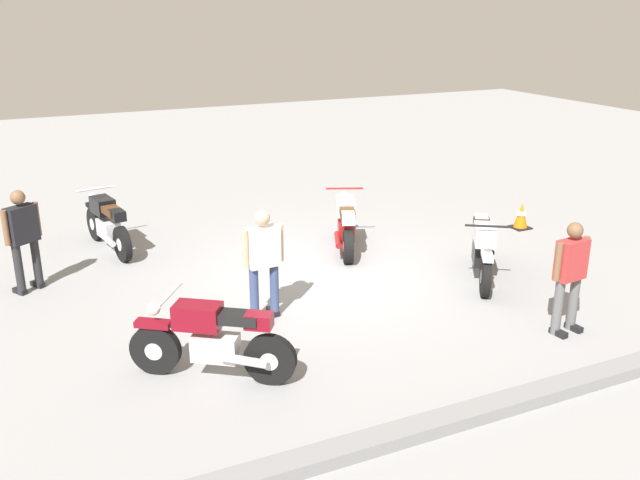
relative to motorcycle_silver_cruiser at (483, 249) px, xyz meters
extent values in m
plane|color=gray|center=(2.22, -1.30, -0.52)|extent=(40.00, 40.00, 0.00)
cube|color=gray|center=(2.22, 3.30, -0.45)|extent=(14.00, 0.30, 0.15)
cylinder|color=black|center=(0.40, 0.62, -0.20)|extent=(0.45, 0.60, 0.64)
cylinder|color=black|center=(-0.38, -0.60, -0.20)|extent=(0.45, 0.60, 0.64)
cylinder|color=black|center=(0.40, 0.62, -0.20)|extent=(0.24, 0.26, 0.22)
cylinder|color=black|center=(-0.38, -0.60, -0.20)|extent=(0.24, 0.26, 0.22)
cube|color=black|center=(-0.02, -0.03, -0.10)|extent=(0.54, 0.62, 0.32)
cube|color=silver|center=(0.09, 0.13, 0.30)|extent=(0.57, 0.64, 0.30)
cube|color=silver|center=(0.40, 0.62, 0.15)|extent=(0.37, 0.46, 0.08)
cube|color=#382314|center=(-0.15, -0.24, 0.32)|extent=(0.54, 0.65, 0.12)
cube|color=silver|center=(-0.32, -0.50, 0.30)|extent=(0.36, 0.39, 0.18)
cylinder|color=black|center=(-0.38, -0.28, -0.15)|extent=(0.39, 0.53, 0.16)
cylinder|color=black|center=(0.27, 0.41, 0.55)|extent=(0.61, 0.41, 0.04)
sphere|color=silver|center=(0.39, 0.60, 0.35)|extent=(0.16, 0.16, 0.16)
cylinder|color=black|center=(5.54, -4.75, -0.20)|extent=(0.24, 0.65, 0.64)
cylinder|color=black|center=(5.26, -3.33, -0.20)|extent=(0.24, 0.65, 0.64)
cylinder|color=silver|center=(5.54, -4.75, -0.20)|extent=(0.18, 0.25, 0.22)
cylinder|color=silver|center=(5.26, -3.33, -0.20)|extent=(0.18, 0.25, 0.22)
cube|color=silver|center=(5.39, -3.99, -0.10)|extent=(0.38, 0.60, 0.32)
cube|color=black|center=(5.43, -4.19, 0.30)|extent=(0.42, 0.61, 0.30)
cube|color=black|center=(5.54, -4.75, 0.15)|extent=(0.24, 0.46, 0.08)
cube|color=#4C2D19|center=(5.34, -3.74, 0.32)|extent=(0.37, 0.64, 0.12)
cube|color=black|center=(5.28, -3.45, 0.30)|extent=(0.28, 0.36, 0.18)
cylinder|color=silver|center=(5.48, -3.56, -0.15)|extent=(0.21, 0.57, 0.16)
cylinder|color=silver|center=(5.49, -4.51, 0.55)|extent=(0.69, 0.17, 0.04)
sphere|color=silver|center=(5.53, -4.73, 0.35)|extent=(0.16, 0.16, 0.16)
cylinder|color=black|center=(1.14, -2.82, -0.22)|extent=(0.38, 0.61, 0.60)
cylinder|color=black|center=(1.68, -1.58, -0.22)|extent=(0.38, 0.61, 0.60)
cylinder|color=maroon|center=(1.14, -2.82, -0.22)|extent=(0.25, 0.26, 0.21)
cylinder|color=maroon|center=(1.68, -1.58, -0.22)|extent=(0.25, 0.26, 0.21)
cube|color=maroon|center=(1.43, -2.15, -0.12)|extent=(0.48, 0.63, 0.32)
cube|color=white|center=(1.35, -2.34, 0.28)|extent=(0.51, 0.64, 0.30)
cube|color=white|center=(1.14, -2.82, 0.11)|extent=(0.32, 0.47, 0.08)
cube|color=#4C331E|center=(1.53, -1.92, 0.30)|extent=(0.48, 0.65, 0.12)
cube|color=white|center=(1.65, -1.65, 0.28)|extent=(0.33, 0.38, 0.18)
cylinder|color=maroon|center=(1.74, -1.85, -0.17)|extent=(0.32, 0.55, 0.16)
cylinder|color=maroon|center=(1.22, -2.64, 0.53)|extent=(0.66, 0.31, 0.04)
sphere|color=silver|center=(1.14, -2.84, 0.33)|extent=(0.16, 0.16, 0.16)
cylinder|color=black|center=(5.57, 0.82, -0.20)|extent=(0.59, 0.46, 0.64)
cylinder|color=black|center=(4.38, 1.65, -0.20)|extent=(0.59, 0.46, 0.64)
cylinder|color=silver|center=(5.57, 0.82, -0.20)|extent=(0.26, 0.24, 0.22)
cylinder|color=silver|center=(4.38, 1.65, -0.20)|extent=(0.26, 0.24, 0.22)
cube|color=silver|center=(4.93, 1.26, -0.10)|extent=(0.62, 0.55, 0.32)
cube|color=maroon|center=(5.10, 1.15, 0.30)|extent=(0.64, 0.58, 0.30)
cube|color=maroon|center=(5.57, 0.82, 0.15)|extent=(0.45, 0.38, 0.08)
cube|color=black|center=(4.73, 1.41, 0.32)|extent=(0.64, 0.56, 0.12)
cube|color=maroon|center=(4.48, 1.58, 0.30)|extent=(0.39, 0.36, 0.18)
cylinder|color=silver|center=(4.70, 1.63, -0.15)|extent=(0.52, 0.41, 0.16)
cylinder|color=silver|center=(5.37, 0.96, 0.55)|extent=(0.43, 0.60, 0.04)
sphere|color=silver|center=(5.55, 0.83, 0.35)|extent=(0.16, 0.16, 0.16)
cylinder|color=#59595B|center=(0.33, 2.09, -0.13)|extent=(0.14, 0.14, 0.79)
cube|color=black|center=(0.32, 2.15, -0.48)|extent=(0.13, 0.27, 0.08)
cylinder|color=#59595B|center=(0.02, 2.06, -0.13)|extent=(0.14, 0.14, 0.79)
cube|color=black|center=(0.01, 2.12, -0.48)|extent=(0.13, 0.27, 0.08)
cube|color=#B23333|center=(0.17, 2.07, 0.55)|extent=(0.47, 0.27, 0.56)
cylinder|color=brown|center=(0.44, 2.10, 0.57)|extent=(0.10, 0.10, 0.53)
cylinder|color=brown|center=(-0.09, 2.04, 0.57)|extent=(0.10, 0.10, 0.53)
sphere|color=brown|center=(0.17, 2.07, 0.97)|extent=(0.21, 0.21, 0.21)
cylinder|color=#384772|center=(3.64, -0.09, -0.11)|extent=(0.14, 0.14, 0.81)
cube|color=black|center=(3.65, -0.15, -0.48)|extent=(0.12, 0.27, 0.08)
cylinder|color=#384772|center=(3.96, -0.06, -0.11)|extent=(0.14, 0.14, 0.81)
cube|color=black|center=(3.97, -0.12, -0.48)|extent=(0.12, 0.27, 0.08)
cube|color=silver|center=(3.80, -0.08, 0.58)|extent=(0.48, 0.26, 0.58)
cylinder|color=#D8AD8C|center=(3.53, -0.10, 0.60)|extent=(0.10, 0.10, 0.54)
cylinder|color=#D8AD8C|center=(4.08, -0.05, 0.60)|extent=(0.10, 0.10, 0.54)
sphere|color=#D8AD8C|center=(3.80, -0.08, 1.01)|extent=(0.22, 0.22, 0.22)
cylinder|color=#262628|center=(6.70, -2.68, -0.11)|extent=(0.18, 0.18, 0.82)
cube|color=black|center=(6.73, -2.73, -0.48)|extent=(0.23, 0.27, 0.08)
cylinder|color=#262628|center=(6.97, -2.50, -0.11)|extent=(0.18, 0.18, 0.82)
cube|color=black|center=(7.01, -2.55, -0.48)|extent=(0.23, 0.27, 0.08)
cube|color=black|center=(6.84, -2.59, 0.59)|extent=(0.51, 0.44, 0.58)
cylinder|color=brown|center=(6.61, -2.74, 0.61)|extent=(0.12, 0.12, 0.55)
cylinder|color=brown|center=(7.07, -2.44, 0.61)|extent=(0.12, 0.12, 0.55)
sphere|color=brown|center=(6.84, -2.59, 1.02)|extent=(0.22, 0.22, 0.22)
cube|color=black|center=(-2.41, -1.84, -0.51)|extent=(0.36, 0.36, 0.03)
cone|color=orange|center=(-2.41, -1.84, -0.24)|extent=(0.28, 0.28, 0.50)
cylinder|color=white|center=(-2.41, -1.84, -0.20)|extent=(0.19, 0.19, 0.08)
camera|label=1|loc=(6.89, 8.46, 3.82)|focal=38.38mm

